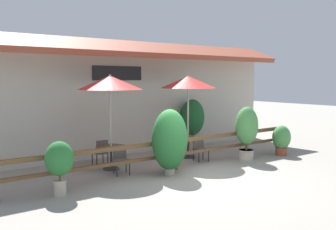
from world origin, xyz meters
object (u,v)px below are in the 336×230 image
potted_plant_broad_leaf (247,129)px  patio_umbrella_near (110,83)px  patio_umbrella_middle (188,82)px  chair_middle_wallside (177,142)px  chair_near_streetside (121,158)px  dining_table_near (111,151)px  chair_middle_streetside (200,147)px  dining_table_middle (188,141)px  potted_plant_entrance_palm (170,140)px  potted_plant_tall_tropical (59,161)px  potted_plant_corner_fern (281,139)px  chair_near_wallside (101,151)px

potted_plant_broad_leaf → patio_umbrella_near: bearing=160.1°
patio_umbrella_middle → chair_middle_wallside: size_ratio=3.50×
chair_near_streetside → potted_plant_broad_leaf: 4.55m
dining_table_near → chair_middle_streetside: chair_middle_streetside is taller
patio_umbrella_near → dining_table_middle: 3.69m
potted_plant_entrance_palm → dining_table_near: bearing=124.2°
potted_plant_tall_tropical → potted_plant_corner_fern: 8.33m
patio_umbrella_near → dining_table_near: bearing=180.0°
chair_middle_wallside → chair_middle_streetside: bearing=82.1°
patio_umbrella_near → dining_table_middle: bearing=-1.0°
potted_plant_broad_leaf → chair_middle_streetside: bearing=148.1°
dining_table_near → potted_plant_broad_leaf: (4.38, -1.58, 0.50)m
patio_umbrella_middle → chair_middle_wallside: 2.32m
dining_table_middle → chair_middle_streetside: size_ratio=1.12×
chair_near_streetside → chair_near_wallside: bearing=103.4°
chair_near_wallside → potted_plant_entrance_palm: potted_plant_entrance_palm is taller
chair_middle_wallside → potted_plant_corner_fern: 3.86m
potted_plant_broad_leaf → dining_table_near: bearing=160.1°
patio_umbrella_near → chair_middle_streetside: size_ratio=3.50×
chair_middle_streetside → potted_plant_entrance_palm: 2.19m
chair_middle_streetside → patio_umbrella_middle: bearing=100.0°
chair_near_streetside → patio_umbrella_middle: (3.07, 0.63, 2.21)m
chair_middle_streetside → potted_plant_broad_leaf: bearing=-20.4°
potted_plant_broad_leaf → potted_plant_corner_fern: 1.78m
potted_plant_entrance_palm → potted_plant_tall_tropical: potted_plant_entrance_palm is taller
potted_plant_corner_fern → dining_table_middle: bearing=150.8°
chair_near_wallside → potted_plant_tall_tropical: 3.23m
chair_near_streetside → patio_umbrella_middle: bearing=25.7°
dining_table_near → potted_plant_entrance_palm: 1.97m
chair_near_wallside → patio_umbrella_middle: patio_umbrella_middle is taller
chair_near_wallside → potted_plant_entrance_palm: 2.59m
chair_near_wallside → patio_umbrella_middle: bearing=169.2°
dining_table_near → chair_middle_streetside: (3.01, -0.73, -0.12)m
potted_plant_corner_fern → chair_near_wallside: bearing=158.3°
patio_umbrella_middle → potted_plant_tall_tropical: (-5.27, -1.59, -1.83)m
patio_umbrella_near → chair_near_streetside: 2.32m
dining_table_near → patio_umbrella_middle: size_ratio=0.32×
patio_umbrella_near → potted_plant_tall_tropical: patio_umbrella_near is taller
dining_table_near → chair_near_wallside: chair_near_wallside is taller
chair_near_streetside → potted_plant_tall_tropical: (-2.20, -0.96, 0.38)m
chair_near_wallside → chair_middle_wallside: bearing=-178.3°
chair_near_streetside → chair_middle_wallside: same height
patio_umbrella_near → patio_umbrella_middle: (3.03, -0.05, 0.00)m
chair_middle_streetside → chair_middle_wallside: size_ratio=1.00×
chair_middle_wallside → potted_plant_entrance_palm: size_ratio=0.44×
patio_umbrella_near → chair_middle_wallside: 3.82m
dining_table_middle → potted_plant_broad_leaf: (1.35, -1.53, 0.50)m
potted_plant_entrance_palm → potted_plant_corner_fern: bearing=-1.9°
chair_middle_wallside → dining_table_near: bearing=5.1°
potted_plant_broad_leaf → dining_table_middle: bearing=131.4°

